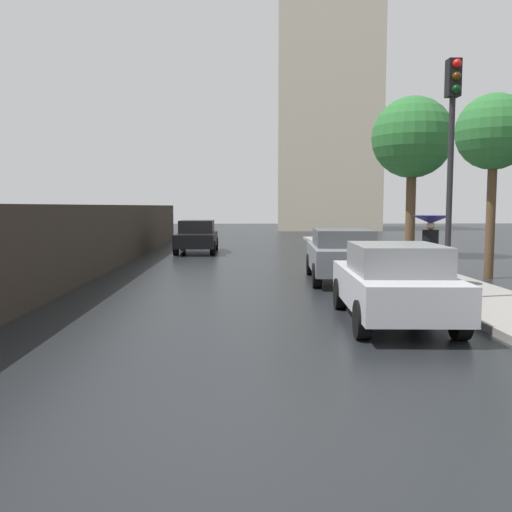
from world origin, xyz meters
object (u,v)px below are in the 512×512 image
(pedestrian_with_umbrella_near, at_px, (430,232))
(traffic_light, at_px, (452,136))
(car_grey_near_kerb, at_px, (342,254))
(street_tree_near, at_px, (494,134))
(car_silver_mid_road, at_px, (394,282))
(car_black_far_ahead, at_px, (197,237))
(street_tree_mid, at_px, (412,139))

(pedestrian_with_umbrella_near, xyz_separation_m, traffic_light, (-0.34, -2.05, 2.05))
(car_grey_near_kerb, relative_size, pedestrian_with_umbrella_near, 2.43)
(street_tree_near, bearing_deg, car_silver_mid_road, -127.19)
(pedestrian_with_umbrella_near, bearing_deg, car_grey_near_kerb, -42.86)
(car_black_far_ahead, distance_m, street_tree_near, 13.19)
(car_silver_mid_road, distance_m, street_tree_mid, 13.62)
(car_grey_near_kerb, height_order, street_tree_near, street_tree_near)
(car_grey_near_kerb, xyz_separation_m, pedestrian_with_umbrella_near, (1.85, -1.66, 0.69))
(pedestrian_with_umbrella_near, bearing_deg, car_black_far_ahead, -60.15)
(car_grey_near_kerb, bearing_deg, car_silver_mid_road, -87.35)
(car_grey_near_kerb, bearing_deg, car_black_far_ahead, 120.62)
(car_black_far_ahead, bearing_deg, car_silver_mid_road, 107.33)
(traffic_light, height_order, street_tree_mid, street_tree_mid)
(car_silver_mid_road, relative_size, pedestrian_with_umbrella_near, 2.30)
(car_grey_near_kerb, bearing_deg, traffic_light, -64.03)
(car_silver_mid_road, height_order, pedestrian_with_umbrella_near, pedestrian_with_umbrella_near)
(street_tree_near, bearing_deg, car_grey_near_kerb, -174.82)
(pedestrian_with_umbrella_near, distance_m, street_tree_near, 4.15)
(car_grey_near_kerb, distance_m, car_silver_mid_road, 5.43)
(car_black_far_ahead, xyz_separation_m, street_tree_near, (9.04, -9.00, 3.37))
(pedestrian_with_umbrella_near, bearing_deg, traffic_light, 79.50)
(street_tree_near, bearing_deg, car_black_far_ahead, 135.12)
(traffic_light, bearing_deg, car_silver_mid_road, -133.40)
(car_silver_mid_road, height_order, traffic_light, traffic_light)
(car_black_far_ahead, relative_size, pedestrian_with_umbrella_near, 2.45)
(car_silver_mid_road, xyz_separation_m, street_tree_mid, (4.17, 12.32, 4.02))
(traffic_light, relative_size, street_tree_mid, 0.76)
(car_grey_near_kerb, height_order, street_tree_mid, street_tree_mid)
(car_silver_mid_road, bearing_deg, car_grey_near_kerb, 91.64)
(pedestrian_with_umbrella_near, relative_size, street_tree_mid, 0.27)
(car_grey_near_kerb, xyz_separation_m, car_black_far_ahead, (-4.73, 9.39, -0.04))
(car_black_far_ahead, xyz_separation_m, traffic_light, (6.24, -13.10, 2.77))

